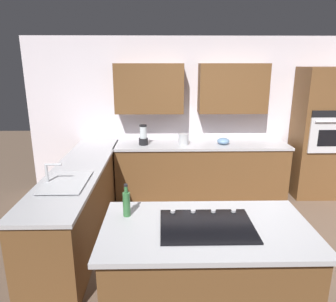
{
  "coord_description": "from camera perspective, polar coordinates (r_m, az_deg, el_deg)",
  "views": [
    {
      "loc": [
        0.75,
        3.27,
        2.2
      ],
      "look_at": [
        0.67,
        -0.84,
        1.03
      ],
      "focal_mm": 33.66,
      "sensor_mm": 36.0,
      "label": 1
    }
  ],
  "objects": [
    {
      "name": "wall_back",
      "position": [
        5.41,
        6.1,
        7.63
      ],
      "size": [
        6.0,
        0.44,
        2.6
      ],
      "color": "silver",
      "rests_on": "ground"
    },
    {
      "name": "ground_plane",
      "position": [
        4.01,
        10.34,
        -17.67
      ],
      "size": [
        14.0,
        14.0,
        0.0
      ],
      "primitive_type": "plane",
      "color": "brown"
    },
    {
      "name": "island_top",
      "position": [
        2.68,
        7.03,
        -13.78
      ],
      "size": [
        1.73,
        0.97,
        0.04
      ],
      "primitive_type": "cube",
      "color": "#B2B2B7",
      "rests_on": "island_base"
    },
    {
      "name": "oil_bottle",
      "position": [
        2.78,
        -7.52,
        -9.35
      ],
      "size": [
        0.06,
        0.06,
        0.3
      ],
      "color": "#336B38",
      "rests_on": "island_top"
    },
    {
      "name": "mixing_bowl",
      "position": [
        5.2,
        9.99,
        1.78
      ],
      "size": [
        0.2,
        0.2,
        0.11
      ],
      "primitive_type": "ellipsoid",
      "color": "#668CB2",
      "rests_on": "countertop_back"
    },
    {
      "name": "lower_cabinets_side",
      "position": [
        4.34,
        -15.48,
        -8.79
      ],
      "size": [
        0.6,
        2.9,
        0.86
      ],
      "primitive_type": "cube",
      "color": "brown",
      "rests_on": "ground"
    },
    {
      "name": "island_base",
      "position": [
        2.93,
        6.71,
        -21.46
      ],
      "size": [
        1.65,
        0.89,
        0.86
      ],
      "primitive_type": "cube",
      "color": "brown",
      "rests_on": "ground"
    },
    {
      "name": "countertop_back",
      "position": [
        5.2,
        6.08,
        1.09
      ],
      "size": [
        2.84,
        0.64,
        0.04
      ],
      "primitive_type": "cube",
      "color": "#B2B2B7",
      "rests_on": "lower_cabinets_back"
    },
    {
      "name": "countertop_side",
      "position": [
        4.18,
        -15.93,
        -3.17
      ],
      "size": [
        0.64,
        2.94,
        0.04
      ],
      "primitive_type": "cube",
      "color": "#B2B2B7",
      "rests_on": "lower_cabinets_side"
    },
    {
      "name": "sink_unit",
      "position": [
        3.69,
        -18.14,
        -5.31
      ],
      "size": [
        0.46,
        0.7,
        0.23
      ],
      "color": "#515456",
      "rests_on": "countertop_side"
    },
    {
      "name": "cooktop",
      "position": [
        2.67,
        7.03,
        -13.21
      ],
      "size": [
        0.76,
        0.56,
        0.03
      ],
      "color": "black",
      "rests_on": "island_top"
    },
    {
      "name": "lower_cabinets_back",
      "position": [
        5.33,
        5.94,
        -3.59
      ],
      "size": [
        2.8,
        0.6,
        0.86
      ],
      "primitive_type": "cube",
      "color": "brown",
      "rests_on": "ground"
    },
    {
      "name": "blender",
      "position": [
        5.09,
        -4.49,
        2.67
      ],
      "size": [
        0.15,
        0.15,
        0.33
      ],
      "color": "black",
      "rests_on": "countertop_back"
    },
    {
      "name": "wall_oven",
      "position": [
        5.74,
        25.88,
        2.84
      ],
      "size": [
        0.8,
        0.66,
        2.12
      ],
      "color": "brown",
      "rests_on": "ground"
    },
    {
      "name": "kettle",
      "position": [
        5.11,
        2.83,
        2.12
      ],
      "size": [
        0.17,
        0.17,
        0.17
      ],
      "primitive_type": "cylinder",
      "color": "#B7BABF",
      "rests_on": "countertop_back"
    }
  ]
}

